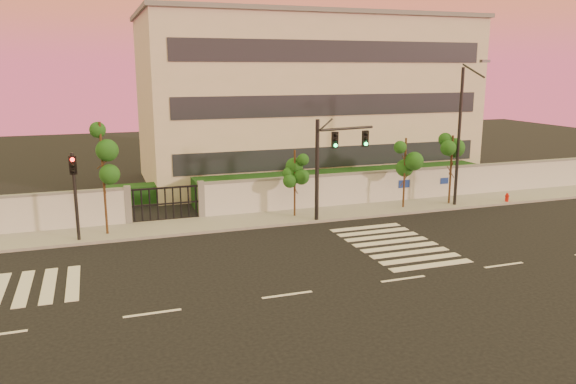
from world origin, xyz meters
name	(u,v)px	position (x,y,z in m)	size (l,w,h in m)	color
ground	(287,295)	(0.00, 0.00, 0.00)	(120.00, 120.00, 0.00)	black
sidewalk	(225,223)	(0.00, 10.50, 0.07)	(60.00, 3.00, 0.15)	gray
perimeter_wall	(220,199)	(0.10, 12.00, 1.07)	(60.00, 0.36, 2.20)	silver
hedge_row	(228,192)	(1.17, 14.74, 0.82)	(41.00, 4.25, 1.80)	#0F3415
institutional_building	(304,98)	(9.00, 21.99, 6.16)	(24.40, 12.40, 12.25)	beige
road_markings	(224,267)	(-1.58, 3.76, 0.01)	(57.00, 7.62, 0.02)	silver
street_tree_c	(102,153)	(-6.16, 10.25, 4.29)	(1.50, 1.19, 5.84)	#382314
street_tree_d	(295,168)	(4.09, 10.46, 2.90)	(1.36, 1.08, 3.94)	#382314
street_tree_e	(405,157)	(11.02, 10.20, 3.22)	(1.46, 1.16, 4.37)	#382314
street_tree_f	(452,154)	(14.26, 10.16, 3.24)	(1.59, 1.27, 4.40)	#382314
traffic_signal_main	(329,157)	(5.65, 9.22, 3.62)	(3.59, 0.87, 5.72)	black
traffic_signal_secondary	(75,186)	(-7.54, 9.55, 2.84)	(0.35, 0.34, 4.48)	black
streetlight_east	(461,130)	(14.35, 9.53, 4.79)	(0.53, 2.13, 8.87)	black
fire_hydrant	(507,198)	(17.97, 9.30, 0.35)	(0.27, 0.26, 0.70)	red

